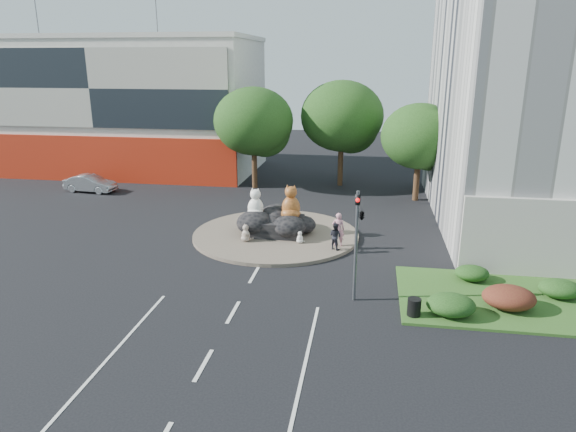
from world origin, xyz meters
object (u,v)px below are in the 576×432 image
(pedestrian_dark, at_px, (335,236))
(parked_car, at_px, (90,183))
(cat_tabby, at_px, (291,202))
(kitten_white, at_px, (300,237))
(litter_bin, at_px, (414,307))
(kitten_calico, at_px, (246,232))
(cat_white, at_px, (256,203))
(pedestrian_pink, at_px, (338,229))

(pedestrian_dark, relative_size, parked_car, 0.36)
(cat_tabby, bearing_deg, pedestrian_dark, -41.36)
(kitten_white, bearing_deg, parked_car, 110.94)
(parked_car, relative_size, litter_bin, 5.69)
(cat_tabby, distance_m, litter_bin, 11.62)
(cat_tabby, height_order, pedestrian_dark, cat_tabby)
(pedestrian_dark, bearing_deg, kitten_white, 14.94)
(kitten_calico, distance_m, litter_bin, 11.74)
(kitten_white, distance_m, parked_car, 21.04)
(pedestrian_dark, bearing_deg, cat_white, 8.99)
(cat_tabby, bearing_deg, pedestrian_pink, -32.52)
(kitten_calico, bearing_deg, cat_white, 125.93)
(kitten_white, height_order, pedestrian_pink, pedestrian_pink)
(kitten_calico, bearing_deg, litter_bin, 2.41)
(parked_car, bearing_deg, cat_white, -112.39)
(cat_white, bearing_deg, pedestrian_pink, -15.43)
(cat_tabby, xyz_separation_m, pedestrian_dark, (2.84, -2.33, -1.20))
(cat_white, height_order, parked_car, cat_white)
(cat_white, height_order, kitten_white, cat_white)
(kitten_calico, distance_m, parked_car, 18.44)
(cat_tabby, distance_m, kitten_calico, 3.31)
(kitten_calico, xyz_separation_m, pedestrian_pink, (5.31, 0.08, 0.44))
(pedestrian_dark, distance_m, parked_car, 23.19)
(cat_tabby, distance_m, parked_car, 19.66)
(kitten_white, xyz_separation_m, pedestrian_dark, (2.06, -0.69, 0.39))
(cat_tabby, height_order, parked_car, cat_tabby)
(litter_bin, bearing_deg, parked_car, 143.91)
(pedestrian_pink, bearing_deg, parked_car, -26.47)
(pedestrian_pink, height_order, parked_car, pedestrian_pink)
(cat_tabby, bearing_deg, cat_white, 179.67)
(kitten_calico, xyz_separation_m, parked_car, (-15.39, 10.15, -0.02))
(cat_white, bearing_deg, cat_tabby, 4.47)
(kitten_calico, height_order, kitten_white, kitten_calico)
(pedestrian_pink, relative_size, parked_car, 0.46)
(pedestrian_pink, bearing_deg, cat_tabby, -31.06)
(cat_tabby, height_order, kitten_white, cat_tabby)
(pedestrian_pink, distance_m, litter_bin, 8.52)
(cat_white, distance_m, parked_car, 17.77)
(cat_white, relative_size, cat_tabby, 0.87)
(kitten_white, distance_m, litter_bin, 9.72)
(parked_car, xyz_separation_m, litter_bin, (24.35, -17.75, -0.20))
(kitten_calico, bearing_deg, parked_car, -170.69)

